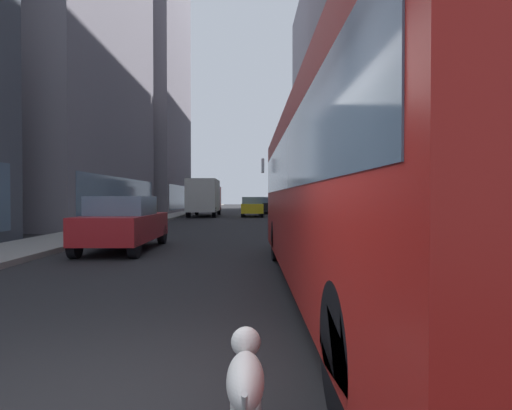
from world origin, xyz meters
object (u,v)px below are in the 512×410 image
(car_red_coupe, at_px, (124,223))
(car_white_van, at_px, (266,204))
(car_yellow_taxi, at_px, (252,207))
(dalmatian_dog, at_px, (245,378))
(box_truck, at_px, (205,196))
(car_black_suv, at_px, (268,205))
(transit_bus, at_px, (359,186))

(car_red_coupe, relative_size, car_white_van, 1.07)
(car_yellow_taxi, height_order, dalmatian_dog, car_yellow_taxi)
(car_red_coupe, distance_m, box_truck, 23.20)
(car_black_suv, distance_m, box_truck, 8.13)
(car_black_suv, bearing_deg, car_red_coupe, -100.92)
(car_red_coupe, height_order, car_white_van, same)
(transit_bus, relative_size, box_truck, 1.54)
(transit_bus, distance_m, car_white_van, 39.60)
(transit_bus, bearing_deg, car_black_suv, 90.00)
(car_black_suv, height_order, box_truck, box_truck)
(car_black_suv, xyz_separation_m, box_truck, (-5.60, -5.84, 0.84))
(car_red_coupe, bearing_deg, car_black_suv, 79.08)
(transit_bus, height_order, car_black_suv, transit_bus)
(car_red_coupe, distance_m, car_yellow_taxi, 22.90)
(transit_bus, xyz_separation_m, dalmatian_dog, (-1.87, -4.59, -1.26))
(transit_bus, bearing_deg, car_white_van, 90.00)
(transit_bus, relative_size, car_red_coupe, 2.64)
(car_white_van, bearing_deg, car_red_coupe, -99.38)
(transit_bus, bearing_deg, car_yellow_taxi, 93.24)
(car_white_van, height_order, dalmatian_dog, car_white_van)
(car_white_van, xyz_separation_m, box_truck, (-5.60, -10.72, 0.84))
(transit_bus, xyz_separation_m, box_truck, (-5.60, 28.87, -0.11))
(car_yellow_taxi, relative_size, box_truck, 0.62)
(car_yellow_taxi, bearing_deg, car_black_suv, 76.13)
(transit_bus, height_order, car_white_van, transit_bus)
(car_black_suv, xyz_separation_m, dalmatian_dog, (-1.87, -39.30, -0.31))
(transit_bus, relative_size, car_black_suv, 2.51)
(box_truck, distance_m, dalmatian_dog, 33.69)
(car_yellow_taxi, distance_m, dalmatian_dog, 32.82)
(car_yellow_taxi, relative_size, car_black_suv, 1.01)
(transit_bus, relative_size, car_white_van, 2.81)
(car_white_van, xyz_separation_m, dalmatian_dog, (-1.87, -44.18, -0.31))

